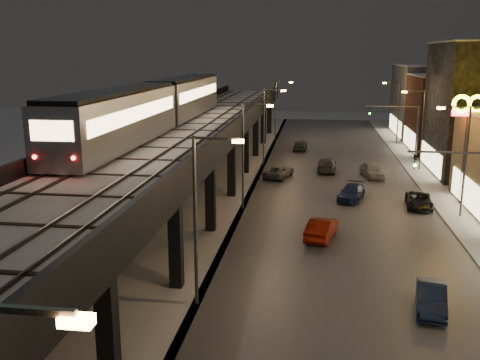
{
  "coord_description": "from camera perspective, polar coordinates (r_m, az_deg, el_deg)",
  "views": [
    {
      "loc": [
        5.17,
        -12.32,
        12.93
      ],
      "look_at": [
        0.51,
        20.7,
        5.0
      ],
      "focal_mm": 40.0,
      "sensor_mm": 36.0,
      "label": 1
    }
  ],
  "objects": [
    {
      "name": "under_viaduct_pavement",
      "position": [
        50.3,
        -5.07,
        -1.54
      ],
      "size": [
        11.0,
        120.0,
        0.06
      ],
      "primitive_type": "cube",
      "color": "#9FA1A8",
      "rests_on": "ground"
    },
    {
      "name": "viaduct_trackbed",
      "position": [
        46.15,
        -6.09,
        5.15
      ],
      "size": [
        8.4,
        100.0,
        0.32
      ],
      "color": "#B2B7C1",
      "rests_on": "elevated_viaduct"
    },
    {
      "name": "viaduct_parapet_far",
      "position": [
        47.35,
        -11.23,
        5.75
      ],
      "size": [
        0.3,
        100.0,
        1.1
      ],
      "primitive_type": "cube",
      "color": "black",
      "rests_on": "elevated_viaduct"
    },
    {
      "name": "streetlight_right_2",
      "position": [
        45.49,
        22.65,
        2.6
      ],
      "size": [
        2.56,
        0.28,
        9.0
      ],
      "color": "#38383A",
      "rests_on": "ground"
    },
    {
      "name": "elevated_viaduct",
      "position": [
        46.14,
        -6.09,
        4.18
      ],
      "size": [
        9.0,
        100.0,
        6.3
      ],
      "color": "black",
      "rests_on": "ground"
    },
    {
      "name": "car_far_white",
      "position": [
        73.15,
        6.45,
        3.68
      ],
      "size": [
        1.97,
        4.33,
        1.44
      ],
      "primitive_type": "imported",
      "rotation": [
        0.0,
        0.0,
        3.08
      ],
      "color": "#36393F",
      "rests_on": "ground"
    },
    {
      "name": "car_onc_silver",
      "position": [
        29.7,
        19.72,
        -11.83
      ],
      "size": [
        2.1,
        4.31,
        1.36
      ],
      "primitive_type": "imported",
      "rotation": [
        0.0,
        0.0,
        -0.17
      ],
      "color": "black",
      "rests_on": "ground"
    },
    {
      "name": "car_onc_white",
      "position": [
        49.08,
        11.79,
        -1.39
      ],
      "size": [
        2.98,
        4.9,
        1.33
      ],
      "primitive_type": "imported",
      "rotation": [
        0.0,
        0.0,
        -0.26
      ],
      "color": "#131E44",
      "rests_on": "ground"
    },
    {
      "name": "road_surface",
      "position": [
        49.1,
        10.48,
        -2.08
      ],
      "size": [
        17.0,
        120.0,
        0.06
      ],
      "primitive_type": "cube",
      "color": "#46474D",
      "rests_on": "ground"
    },
    {
      "name": "car_onc_red",
      "position": [
        58.48,
        13.89,
        0.98
      ],
      "size": [
        2.61,
        4.75,
        1.53
      ],
      "primitive_type": "imported",
      "rotation": [
        0.0,
        0.0,
        0.19
      ],
      "color": "#949496",
      "rests_on": "ground"
    },
    {
      "name": "car_onc_dark",
      "position": [
        48.09,
        18.56,
        -2.16
      ],
      "size": [
        2.45,
        4.66,
        1.25
      ],
      "primitive_type": "imported",
      "rotation": [
        0.0,
        0.0,
        -0.09
      ],
      "color": "black",
      "rests_on": "ground"
    },
    {
      "name": "building_e",
      "position": [
        77.07,
        22.28,
        6.54
      ],
      "size": [
        12.2,
        12.2,
        10.16
      ],
      "color": "#492519",
      "rests_on": "ground"
    },
    {
      "name": "traffic_light_rig_b",
      "position": [
        65.74,
        17.38,
        5.4
      ],
      "size": [
        6.1,
        0.34,
        7.0
      ],
      "color": "#38383A",
      "rests_on": "ground"
    },
    {
      "name": "car_mid_dark",
      "position": [
        60.38,
        9.24,
        1.53
      ],
      "size": [
        2.22,
        5.03,
        1.44
      ],
      "primitive_type": "imported",
      "rotation": [
        0.0,
        0.0,
        3.1
      ],
      "color": "#3B3D41",
      "rests_on": "ground"
    },
    {
      "name": "streetlight_left_1",
      "position": [
        27.05,
        -4.25,
        -3.19
      ],
      "size": [
        2.57,
        0.28,
        9.0
      ],
      "color": "#38383A",
      "rests_on": "ground"
    },
    {
      "name": "streetlight_right_3",
      "position": [
        62.87,
        18.66,
        5.65
      ],
      "size": [
        2.56,
        0.28,
        9.0
      ],
      "color": "#38383A",
      "rests_on": "ground"
    },
    {
      "name": "viaduct_parapet_streetside",
      "position": [
        45.25,
        -0.71,
        5.65
      ],
      "size": [
        0.3,
        100.0,
        1.1
      ],
      "primitive_type": "cube",
      "color": "black",
      "rests_on": "elevated_viaduct"
    },
    {
      "name": "car_mid_silver",
      "position": [
        56.87,
        4.13,
        0.88
      ],
      "size": [
        3.38,
        5.18,
        1.32
      ],
      "primitive_type": "imported",
      "rotation": [
        0.0,
        0.0,
        2.87
      ],
      "color": "slate",
      "rests_on": "ground"
    },
    {
      "name": "building_f",
      "position": [
        90.6,
        20.2,
        7.91
      ],
      "size": [
        12.2,
        16.2,
        11.16
      ],
      "color": "#4A4A4B",
      "rests_on": "ground"
    },
    {
      "name": "streetlight_left_4",
      "position": [
        79.89,
        4.02,
        7.82
      ],
      "size": [
        2.57,
        0.28,
        9.0
      ],
      "color": "#38383A",
      "rests_on": "ground"
    },
    {
      "name": "sidewalk_right",
      "position": [
        50.56,
        21.88,
        -2.35
      ],
      "size": [
        4.0,
        120.0,
        0.14
      ],
      "primitive_type": "cube",
      "color": "#9FA1A8",
      "rests_on": "ground"
    },
    {
      "name": "car_near_white",
      "position": [
        38.57,
        8.73,
        -5.2
      ],
      "size": [
        2.57,
        4.77,
        1.49
      ],
      "primitive_type": "imported",
      "rotation": [
        0.0,
        0.0,
        2.91
      ],
      "color": "maroon",
      "rests_on": "ground"
    },
    {
      "name": "sign_mcdonalds",
      "position": [
        49.48,
        23.16,
        6.23
      ],
      "size": [
        2.82,
        0.36,
        9.54
      ],
      "color": "#38383A",
      "rests_on": "ground"
    },
    {
      "name": "subway_train",
      "position": [
        47.89,
        -8.67,
        7.97
      ],
      "size": [
        3.24,
        39.21,
        3.88
      ],
      "color": "gray",
      "rests_on": "viaduct_trackbed"
    },
    {
      "name": "streetlight_right_4",
      "position": [
        80.53,
        16.39,
        7.36
      ],
      "size": [
        2.56,
        0.28,
        9.0
      ],
      "color": "#38383A",
      "rests_on": "ground"
    },
    {
      "name": "streetlight_left_3",
      "position": [
        62.05,
        2.82,
        6.24
      ],
      "size": [
        2.57,
        0.28,
        9.0
      ],
      "color": "#38383A",
      "rests_on": "ground"
    },
    {
      "name": "streetlight_left_2",
      "position": [
        44.35,
        0.67,
        3.38
      ],
      "size": [
        2.57,
        0.28,
        9.0
      ],
      "color": "#38383A",
      "rests_on": "ground"
    }
  ]
}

